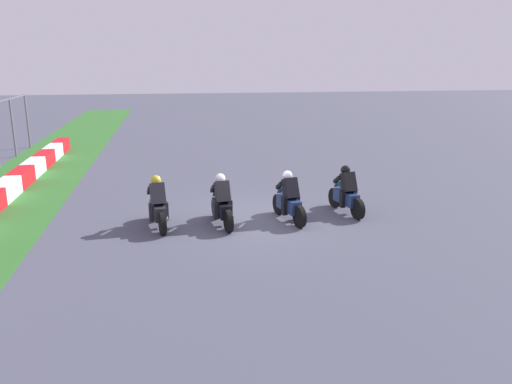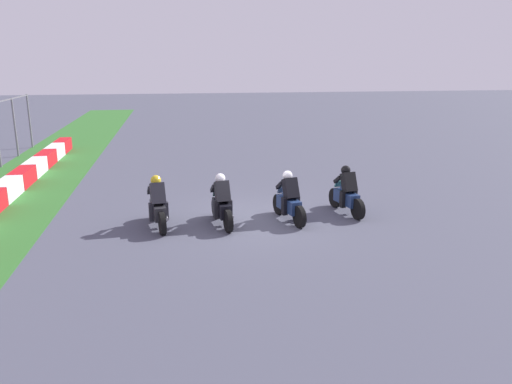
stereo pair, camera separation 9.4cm
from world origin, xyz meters
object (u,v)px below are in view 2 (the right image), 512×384
Objects in this scene: rider_lane_a at (347,194)px; rider_lane_d at (158,206)px; rider_lane_b at (289,200)px; rider_lane_c at (222,204)px.

rider_lane_a is 1.00× the size of rider_lane_d.
rider_lane_b is 0.99× the size of rider_lane_d.
rider_lane_a is at bearing -90.16° from rider_lane_b.
rider_lane_a is at bearing -95.93° from rider_lane_d.
rider_lane_a is 1.01× the size of rider_lane_b.
rider_lane_b is 3.85m from rider_lane_d.
rider_lane_d is (-0.41, 5.80, 0.00)m from rider_lane_a.
rider_lane_b is at bearing 91.95° from rider_lane_a.
rider_lane_b and rider_lane_c have the same top height.
rider_lane_c is at bearing -102.63° from rider_lane_d.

